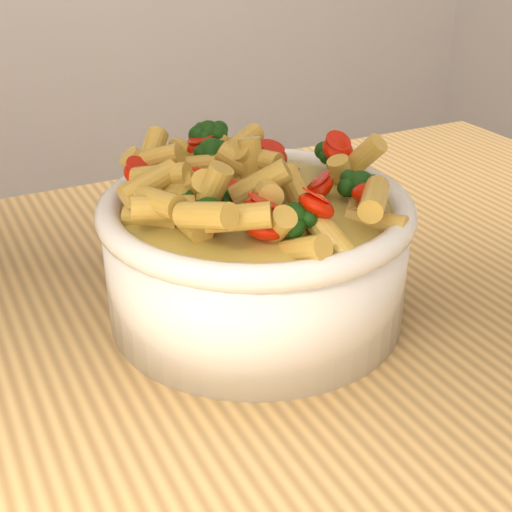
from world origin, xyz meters
name	(u,v)px	position (x,y,z in m)	size (l,w,h in m)	color
table	(178,510)	(0.00, 0.00, 0.80)	(1.20, 0.80, 0.90)	tan
serving_bowl	(256,255)	(0.10, 0.07, 0.95)	(0.23, 0.23, 0.10)	white
pasta_salad	(256,178)	(0.10, 0.07, 1.01)	(0.18, 0.18, 0.04)	#EBBE4A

